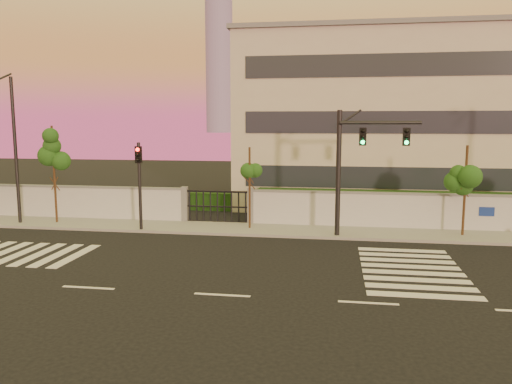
# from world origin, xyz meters

# --- Properties ---
(ground) EXTENTS (120.00, 120.00, 0.00)m
(ground) POSITION_xyz_m (0.00, 0.00, 0.00)
(ground) COLOR black
(ground) RESTS_ON ground
(sidewalk) EXTENTS (60.00, 3.00, 0.15)m
(sidewalk) POSITION_xyz_m (0.00, 10.50, 0.07)
(sidewalk) COLOR gray
(sidewalk) RESTS_ON ground
(perimeter_wall) EXTENTS (60.00, 0.36, 2.20)m
(perimeter_wall) POSITION_xyz_m (0.10, 12.00, 1.07)
(perimeter_wall) COLOR #B7B9BF
(perimeter_wall) RESTS_ON ground
(hedge_row) EXTENTS (41.00, 4.25, 1.80)m
(hedge_row) POSITION_xyz_m (1.17, 14.74, 0.82)
(hedge_row) COLOR black
(hedge_row) RESTS_ON ground
(institutional_building) EXTENTS (24.40, 12.40, 12.25)m
(institutional_building) POSITION_xyz_m (9.00, 21.99, 6.16)
(institutional_building) COLOR beige
(institutional_building) RESTS_ON ground
(distant_skyscraper) EXTENTS (16.00, 16.00, 118.00)m
(distant_skyscraper) POSITION_xyz_m (-65.00, 280.00, 61.98)
(distant_skyscraper) COLOR slate
(distant_skyscraper) RESTS_ON ground
(road_markings) EXTENTS (57.00, 7.62, 0.02)m
(road_markings) POSITION_xyz_m (-1.58, 3.76, 0.01)
(road_markings) COLOR silver
(road_markings) RESTS_ON ground
(street_tree_c) EXTENTS (1.55, 1.23, 5.81)m
(street_tree_c) POSITION_xyz_m (-12.36, 10.43, 4.27)
(street_tree_c) COLOR #382314
(street_tree_c) RESTS_ON ground
(street_tree_d) EXTENTS (1.46, 1.16, 4.65)m
(street_tree_d) POSITION_xyz_m (-0.80, 10.58, 3.42)
(street_tree_d) COLOR #382314
(street_tree_d) RESTS_ON ground
(street_tree_e) EXTENTS (1.60, 1.27, 4.83)m
(street_tree_e) POSITION_xyz_m (10.52, 10.58, 3.56)
(street_tree_e) COLOR #382314
(street_tree_e) RESTS_ON ground
(traffic_signal_main) EXTENTS (4.18, 0.55, 6.62)m
(traffic_signal_main) POSITION_xyz_m (4.83, 9.49, 4.18)
(traffic_signal_main) COLOR black
(traffic_signal_main) RESTS_ON ground
(traffic_signal_secondary) EXTENTS (0.38, 0.36, 4.92)m
(traffic_signal_secondary) POSITION_xyz_m (-6.68, 9.24, 3.12)
(traffic_signal_secondary) COLOR black
(traffic_signal_secondary) RESTS_ON ground
(streetlight_west) EXTENTS (0.54, 2.16, 8.97)m
(streetlight_west) POSITION_xyz_m (-14.45, 9.78, 4.85)
(streetlight_west) COLOR black
(streetlight_west) RESTS_ON ground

